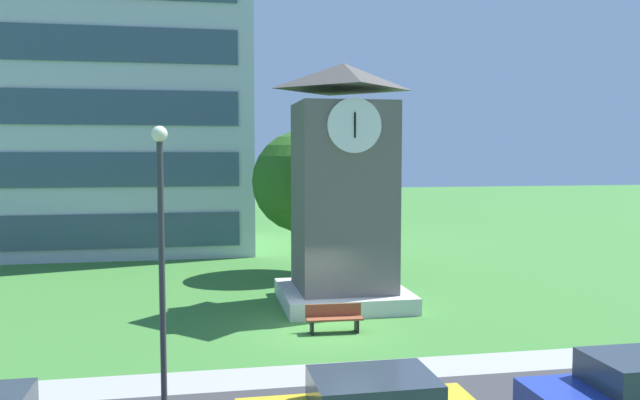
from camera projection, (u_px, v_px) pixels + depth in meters
ground_plane at (324, 330)px, 20.63m from camera, size 160.00×160.00×0.00m
kerb_strip at (353, 372)px, 16.71m from camera, size 120.00×1.60×0.01m
office_building at (63, 85)px, 37.59m from camera, size 21.47×11.09×19.20m
clock_tower at (343, 199)px, 23.95m from camera, size 4.65×4.65×8.97m
park_bench at (334, 318)px, 20.36m from camera, size 1.82×0.56×0.88m
street_lamp at (161, 234)px, 14.40m from camera, size 0.36×0.36×6.29m
tree_near_tower at (303, 182)px, 29.82m from camera, size 4.73×4.73×6.71m
parked_car_blue at (636, 398)px, 12.70m from camera, size 4.20×2.04×1.69m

